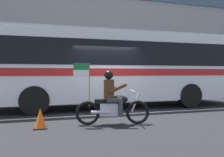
{
  "coord_description": "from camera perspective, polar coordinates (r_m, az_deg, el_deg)",
  "views": [
    {
      "loc": [
        -2.19,
        -8.34,
        1.48
      ],
      "look_at": [
        0.17,
        -0.11,
        1.28
      ],
      "focal_mm": 36.11,
      "sensor_mm": 36.0,
      "label": 1
    }
  ],
  "objects": [
    {
      "name": "ground_plane",
      "position": [
        8.75,
        -1.29,
        -8.42
      ],
      "size": [
        60.0,
        60.0,
        0.0
      ],
      "primitive_type": "plane",
      "color": "black"
    },
    {
      "name": "sidewalk_curb",
      "position": [
        13.69,
        -6.73,
        -4.58
      ],
      "size": [
        28.0,
        3.8,
        0.15
      ],
      "primitive_type": "cube",
      "color": "gray",
      "rests_on": "ground_plane"
    },
    {
      "name": "lane_center_stripe",
      "position": [
        8.18,
        -0.21,
        -9.08
      ],
      "size": [
        26.6,
        0.14,
        0.01
      ],
      "primitive_type": "cube",
      "color": "silver",
      "rests_on": "ground_plane"
    },
    {
      "name": "office_building_facade",
      "position": [
        16.35,
        -8.12,
        15.12
      ],
      "size": [
        28.0,
        0.89,
        10.76
      ],
      "color": "gray",
      "rests_on": "ground_plane"
    },
    {
      "name": "transit_bus",
      "position": [
        9.97,
        0.92,
        3.63
      ],
      "size": [
        10.83,
        2.65,
        3.22
      ],
      "color": "silver",
      "rests_on": "ground_plane"
    },
    {
      "name": "motorcycle_with_rider",
      "position": [
        6.51,
        0.0,
        -5.86
      ],
      "size": [
        2.17,
        0.71,
        1.78
      ],
      "color": "black",
      "rests_on": "ground_plane"
    },
    {
      "name": "fire_hydrant",
      "position": [
        13.98,
        8.87,
        -2.64
      ],
      "size": [
        0.22,
        0.3,
        0.75
      ],
      "color": "red",
      "rests_on": "sidewalk_curb"
    },
    {
      "name": "traffic_cone",
      "position": [
        6.43,
        -17.71,
        -9.71
      ],
      "size": [
        0.36,
        0.36,
        0.55
      ],
      "color": "#EA590F",
      "rests_on": "ground_plane"
    }
  ]
}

